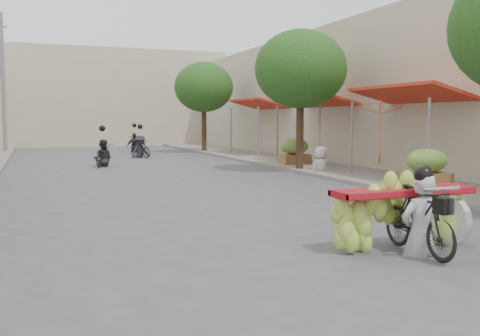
% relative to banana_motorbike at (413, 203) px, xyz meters
% --- Properties ---
extents(ground, '(120.00, 120.00, 0.00)m').
position_rel_banana_motorbike_xyz_m(ground, '(-1.36, -2.59, -0.73)').
color(ground, '#515156').
rests_on(ground, ground).
extents(sidewalk_right, '(4.00, 60.00, 0.12)m').
position_rel_banana_motorbike_xyz_m(sidewalk_right, '(5.64, 12.41, -0.67)').
color(sidewalk_right, gray).
rests_on(sidewalk_right, ground).
extents(shophouse_row_right, '(9.77, 40.00, 6.00)m').
position_rel_banana_motorbike_xyz_m(shophouse_row_right, '(10.63, 11.41, 2.27)').
color(shophouse_row_right, '#B6AF97').
rests_on(shophouse_row_right, ground).
extents(far_building, '(20.00, 6.00, 7.00)m').
position_rel_banana_motorbike_xyz_m(far_building, '(-1.36, 35.41, 2.77)').
color(far_building, '#BBAE94').
rests_on(far_building, ground).
extents(utility_pole_back, '(0.60, 0.24, 8.00)m').
position_rel_banana_motorbike_xyz_m(utility_pole_back, '(-6.76, 27.41, 3.30)').
color(utility_pole_back, slate).
rests_on(utility_pole_back, ground).
extents(street_tree_mid, '(3.40, 3.40, 5.25)m').
position_rel_banana_motorbike_xyz_m(street_tree_mid, '(4.04, 11.41, 3.05)').
color(street_tree_mid, '#3A2719').
rests_on(street_tree_mid, ground).
extents(street_tree_far, '(3.40, 3.40, 5.25)m').
position_rel_banana_motorbike_xyz_m(street_tree_far, '(4.04, 23.41, 3.05)').
color(street_tree_far, '#3A2719').
rests_on(street_tree_far, ground).
extents(produce_crate_mid, '(1.20, 0.88, 1.16)m').
position_rel_banana_motorbike_xyz_m(produce_crate_mid, '(4.84, 5.41, -0.02)').
color(produce_crate_mid, brown).
rests_on(produce_crate_mid, ground).
extents(produce_crate_far, '(1.20, 0.88, 1.16)m').
position_rel_banana_motorbike_xyz_m(produce_crate_far, '(4.84, 13.41, -0.02)').
color(produce_crate_far, brown).
rests_on(produce_crate_far, ground).
extents(banana_motorbike, '(2.29, 1.84, 2.21)m').
position_rel_banana_motorbike_xyz_m(banana_motorbike, '(0.00, 0.00, 0.00)').
color(banana_motorbike, black).
rests_on(banana_motorbike, ground).
extents(market_umbrella, '(2.14, 2.14, 1.93)m').
position_rel_banana_motorbike_xyz_m(market_umbrella, '(4.45, 6.97, 1.84)').
color(market_umbrella, red).
rests_on(market_umbrella, ground).
extents(pedestrian, '(0.94, 0.70, 1.69)m').
position_rel_banana_motorbike_xyz_m(pedestrian, '(4.57, 10.77, 0.24)').
color(pedestrian, silver).
rests_on(pedestrian, ground).
extents(bg_motorbike_a, '(1.21, 1.76, 1.95)m').
position_rel_banana_motorbike_xyz_m(bg_motorbike_a, '(-2.57, 16.23, 0.01)').
color(bg_motorbike_a, black).
rests_on(bg_motorbike_a, ground).
extents(bg_motorbike_b, '(1.19, 1.54, 1.95)m').
position_rel_banana_motorbike_xyz_m(bg_motorbike_b, '(-0.18, 20.70, 0.14)').
color(bg_motorbike_b, black).
rests_on(bg_motorbike_b, ground).
extents(bg_motorbike_c, '(0.98, 1.67, 1.95)m').
position_rel_banana_motorbike_xyz_m(bg_motorbike_c, '(0.42, 25.82, 0.06)').
color(bg_motorbike_c, black).
rests_on(bg_motorbike_c, ground).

